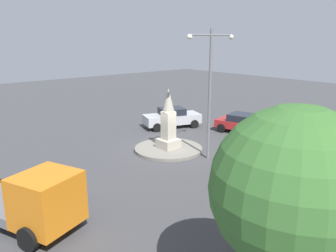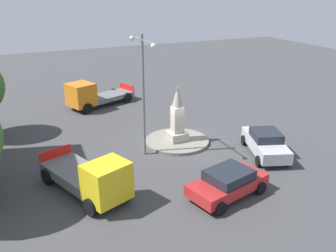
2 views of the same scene
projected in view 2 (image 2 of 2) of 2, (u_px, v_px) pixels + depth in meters
ground_plane at (177, 142)px, 23.65m from camera, size 80.00×80.00×0.00m
traffic_island at (177, 141)px, 23.62m from camera, size 4.17×4.17×0.18m
monument at (177, 117)px, 23.01m from camera, size 1.15×1.15×3.67m
streetlamp at (143, 84)px, 20.39m from camera, size 3.50×0.28×7.19m
car_silver_parked_right at (265, 143)px, 21.68m from camera, size 4.64×3.10×1.52m
car_red_near_island at (228, 182)px, 17.39m from camera, size 2.79×4.36×1.37m
truck_orange_waiting at (91, 95)px, 30.02m from camera, size 3.90×6.09×2.25m
truck_yellow_parked_left at (92, 178)px, 17.23m from camera, size 5.77×3.75×2.20m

